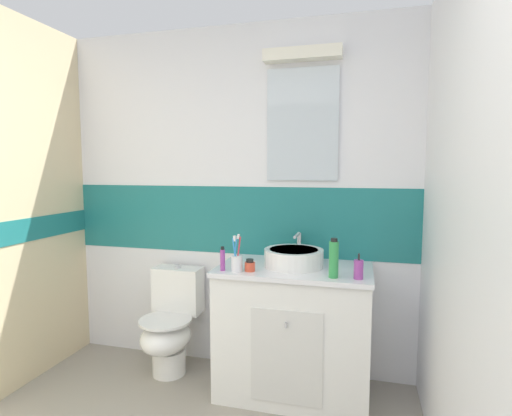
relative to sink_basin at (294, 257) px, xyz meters
name	(u,v)px	position (x,y,z in m)	size (l,w,h in m)	color
wall_back_tiled	(237,198)	(-0.48, 0.32, 0.35)	(3.20, 0.20, 2.50)	white
wall_right_plain	(487,233)	(0.86, -0.93, 0.34)	(0.10, 3.48, 2.50)	white
vanity_cabinet	(294,330)	(0.01, -0.01, -0.48)	(0.98, 0.59, 0.85)	white
sink_basin	(294,257)	(0.00, 0.00, 0.00)	(0.38, 0.43, 0.19)	white
toilet	(170,324)	(-0.90, 0.02, -0.56)	(0.37, 0.50, 0.76)	white
toothbrush_cup	(237,261)	(-0.32, -0.22, 0.00)	(0.07, 0.07, 0.23)	white
soap_dispenser	(359,269)	(0.41, -0.20, 0.00)	(0.05, 0.05, 0.15)	#993F99
toothpaste_tube_upright	(223,259)	(-0.41, -0.23, 0.01)	(0.03, 0.03, 0.15)	#993F99
shampoo_bottle_tall	(334,259)	(0.27, -0.21, 0.05)	(0.06, 0.06, 0.23)	green
hair_gel_jar	(250,266)	(-0.24, -0.20, -0.03)	(0.06, 0.06, 0.08)	#D84C33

